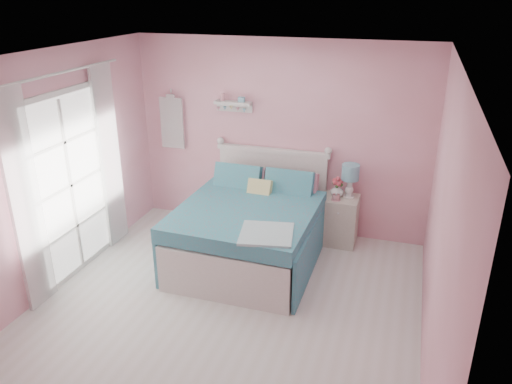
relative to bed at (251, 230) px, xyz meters
The scene contains 13 objects.
floor 1.31m from the bed, 86.54° to the right, with size 4.50×4.50×0.00m, color beige.
room_shell 1.72m from the bed, 86.54° to the right, with size 4.50×4.50×4.50m.
bed is the anchor object (origin of this frame).
nightstand 1.25m from the bed, 37.93° to the left, with size 0.45×0.44×0.65m.
table_lamp 1.46m from the bed, 37.14° to the left, with size 0.22×0.22×0.45m.
vase 1.26m from the bed, 40.55° to the left, with size 0.17×0.17×0.17m, color silver.
teacup 1.18m from the bed, 35.54° to the left, with size 0.10×0.10×0.08m, color #BC7E86.
roses 1.29m from the bed, 40.46° to the left, with size 0.14×0.11×0.12m.
wall_shelf 1.73m from the bed, 120.20° to the left, with size 0.50×0.15×0.25m.
hanging_dress 2.01m from the bed, 147.51° to the left, with size 0.34×0.03×0.72m, color white.
french_door 2.18m from the bed, 156.07° to the right, with size 0.04×1.32×2.16m.
curtain_near 2.55m from the bed, 139.34° to the right, with size 0.04×0.40×2.32m, color white.
curtain_far 2.01m from the bed, behind, with size 0.04×0.40×2.32m, color white.
Camera 1 is at (1.67, -3.98, 3.18)m, focal length 35.00 mm.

